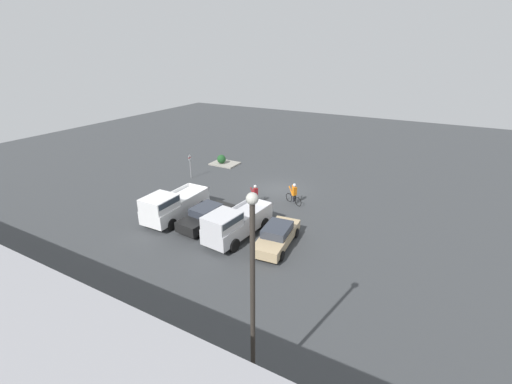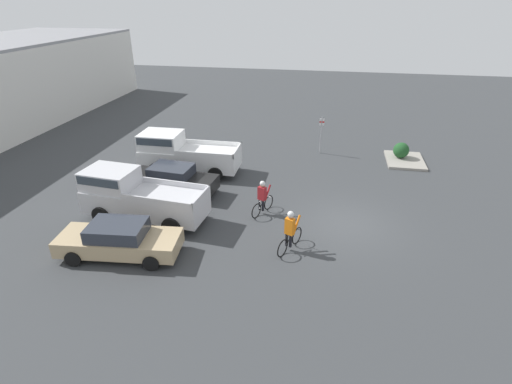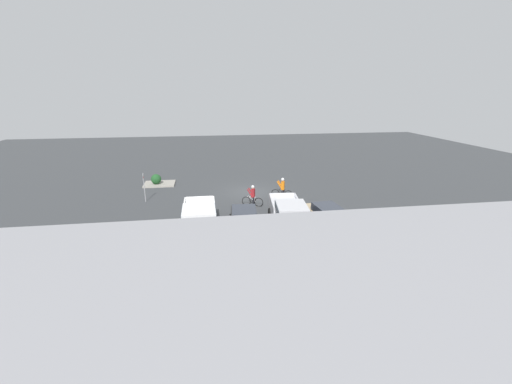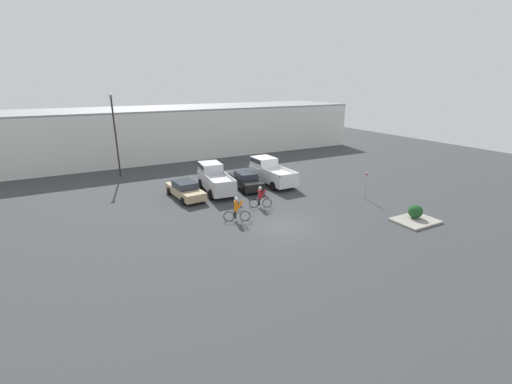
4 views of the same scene
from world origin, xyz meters
TOP-DOWN VIEW (x-y plane):
  - ground_plane at (0.00, 0.00)m, footprint 80.00×80.00m
  - warehouse_building at (0.00, 27.34)m, footprint 49.56×10.69m
  - sedan_0 at (-4.09, 8.82)m, footprint 2.23×4.87m
  - pickup_truck_0 at (-1.24, 9.44)m, footprint 2.53×5.72m
  - sedan_1 at (1.51, 8.81)m, footprint 2.19×4.71m
  - pickup_truck_1 at (4.31, 9.29)m, footprint 2.31×5.60m
  - cyclist_0 at (0.26, 3.89)m, footprint 1.60×0.78m
  - cyclist_1 at (-2.48, 2.30)m, footprint 1.72×0.83m
  - fire_lane_sign at (8.78, 1.58)m, footprint 0.06×0.30m
  - lamppost at (-7.86, 18.70)m, footprint 0.36×0.36m
  - curb_island at (8.27, -3.66)m, footprint 2.88×2.22m
  - shrub at (8.52, -3.39)m, footprint 0.96×0.96m

SIDE VIEW (x-z plane):
  - ground_plane at x=0.00m, z-range 0.00..0.00m
  - curb_island at x=8.27m, z-range 0.00..0.15m
  - shrub at x=8.52m, z-range 0.15..1.11m
  - sedan_0 at x=-4.09m, z-range 0.00..1.42m
  - sedan_1 at x=1.51m, z-range 0.00..1.51m
  - cyclist_0 at x=0.26m, z-range -0.01..1.70m
  - cyclist_1 at x=-2.48m, z-range 0.00..1.79m
  - pickup_truck_1 at x=4.31m, z-range 0.03..2.31m
  - pickup_truck_0 at x=-1.24m, z-range 0.04..2.33m
  - fire_lane_sign at x=8.78m, z-range 0.25..2.65m
  - warehouse_building at x=0.00m, z-range 0.00..6.08m
  - lamppost at x=-7.86m, z-range 0.61..8.73m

